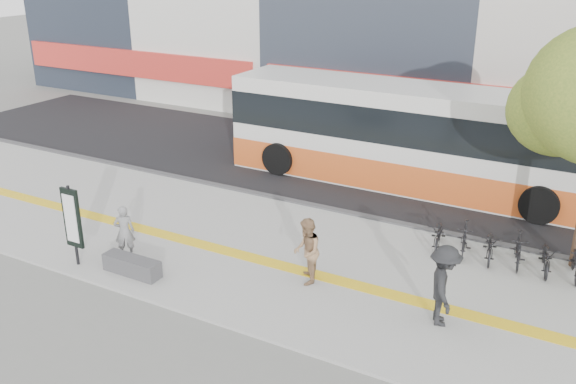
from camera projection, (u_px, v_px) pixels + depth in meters
The scene contains 12 objects.
ground at pixel (244, 280), 15.69m from camera, with size 120.00×120.00×0.00m, color slate.
sidewalk at pixel (274, 255), 16.90m from camera, with size 40.00×7.00×0.08m, color slate.
tactile_strip at pixel (265, 261), 16.48m from camera, with size 40.00×0.45×0.01m, color yellow.
street at pixel (376, 173), 23.02m from camera, with size 40.00×8.00×0.06m, color black.
curb at pixel (329, 210), 19.74m from camera, with size 40.00×0.25×0.14m, color #363639.
bench at pixel (132, 266), 15.77m from camera, with size 1.60×0.45×0.45m, color #363639.
signboard at pixel (72, 219), 15.85m from camera, with size 0.55×0.10×2.20m.
bus at pixel (411, 139), 21.37m from camera, with size 12.88×3.05×3.43m.
bicycle_row at pixel (503, 247), 16.30m from camera, with size 4.22×1.58×0.88m.
seated_woman at pixel (124, 231), 16.49m from camera, with size 0.53×0.35×1.46m, color black.
pedestrian_tan at pixel (307, 251), 15.17m from camera, with size 0.82×0.64×1.68m, color #96714F.
pedestrian_dark at pixel (444, 286), 13.45m from camera, with size 1.20×0.69×1.86m, color black.
Camera 1 is at (7.62, -11.54, 7.82)m, focal length 38.87 mm.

